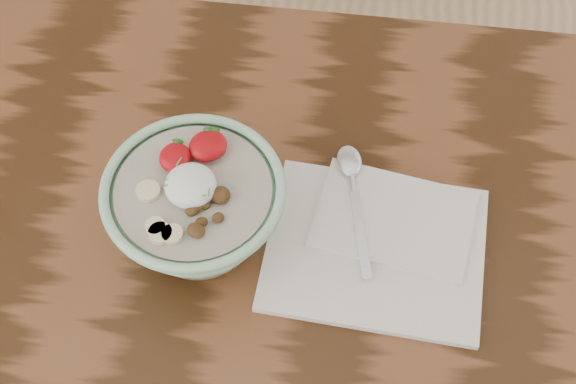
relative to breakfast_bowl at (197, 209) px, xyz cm
name	(u,v)px	position (x,y,z in cm)	size (l,w,h in cm)	color
table	(332,314)	(17.25, -4.28, -16.54)	(160.00, 90.00, 75.00)	#361E0D
breakfast_bowl	(197,209)	(0.00, 0.00, 0.00)	(21.31, 21.31, 14.27)	#9ED4AA
napkin	(379,243)	(22.12, 1.69, -6.56)	(27.89, 23.81, 1.64)	white
spoon	(352,179)	(17.96, 9.83, -5.18)	(6.26, 19.44, 1.02)	silver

